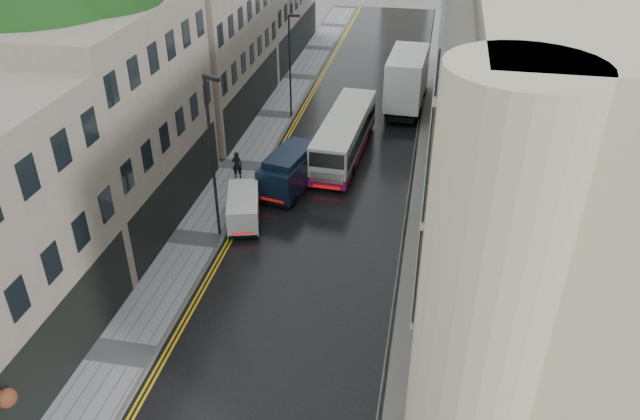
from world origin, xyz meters
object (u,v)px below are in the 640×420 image
(white_lorry, at_px, (388,87))
(white_van, at_px, (228,222))
(pedestrian, at_px, (237,165))
(navy_van, at_px, (263,179))
(lamp_post_near, at_px, (212,160))
(cream_bus, at_px, (318,153))
(tree_near, at_px, (56,97))
(tree_far, at_px, (169,37))
(lamp_post_far, at_px, (290,67))

(white_lorry, distance_m, white_van, 18.50)
(white_lorry, bearing_deg, pedestrian, -121.79)
(white_van, relative_size, pedestrian, 2.18)
(navy_van, height_order, lamp_post_near, lamp_post_near)
(cream_bus, distance_m, white_lorry, 10.32)
(white_lorry, bearing_deg, cream_bus, -105.54)
(tree_near, distance_m, tree_far, 13.02)
(cream_bus, distance_m, white_van, 8.20)
(tree_near, bearing_deg, lamp_post_far, 63.64)
(white_lorry, xyz_separation_m, lamp_post_far, (-6.82, -1.47, 1.52))
(white_lorry, xyz_separation_m, pedestrian, (-7.81, -11.34, -1.25))
(tree_far, xyz_separation_m, pedestrian, (6.51, -7.13, -5.26))
(tree_near, xyz_separation_m, pedestrian, (6.81, 5.87, -5.98))
(tree_far, xyz_separation_m, navy_van, (8.66, -9.14, -4.94))
(pedestrian, xyz_separation_m, lamp_post_far, (0.99, 9.88, 2.77))
(white_van, relative_size, lamp_post_near, 0.44)
(lamp_post_far, bearing_deg, tree_far, -162.71)
(white_lorry, relative_size, lamp_post_near, 0.99)
(lamp_post_near, bearing_deg, white_lorry, 91.68)
(tree_far, distance_m, navy_van, 13.52)
(lamp_post_far, bearing_deg, white_lorry, 9.33)
(tree_far, relative_size, lamp_post_far, 1.72)
(cream_bus, relative_size, white_lorry, 1.19)
(tree_near, distance_m, white_lorry, 23.07)
(tree_far, xyz_separation_m, lamp_post_near, (7.39, -13.14, -1.87))
(white_van, bearing_deg, lamp_post_near, 170.99)
(pedestrian, distance_m, lamp_post_near, 6.95)
(white_lorry, height_order, pedestrian, white_lorry)
(cream_bus, height_order, lamp_post_far, lamp_post_far)
(pedestrian, bearing_deg, lamp_post_near, 92.74)
(pedestrian, relative_size, lamp_post_near, 0.20)
(tree_near, xyz_separation_m, lamp_post_far, (7.80, 15.74, -3.21))
(pedestrian, bearing_deg, tree_far, -53.20)
(tree_far, distance_m, cream_bus, 13.32)
(lamp_post_far, bearing_deg, white_van, -91.35)
(white_van, bearing_deg, cream_bus, 51.78)
(white_lorry, bearing_deg, tree_far, -160.87)
(tree_far, relative_size, navy_van, 2.49)
(tree_near, bearing_deg, white_van, -0.62)
(white_van, bearing_deg, tree_far, 105.87)
(navy_van, distance_m, pedestrian, 2.95)
(white_lorry, bearing_deg, lamp_post_far, -165.12)
(cream_bus, distance_m, lamp_post_near, 8.95)
(white_lorry, bearing_deg, lamp_post_near, -109.01)
(white_van, xyz_separation_m, lamp_post_far, (-0.40, 15.83, 2.88))
(navy_van, distance_m, lamp_post_far, 12.18)
(pedestrian, bearing_deg, white_lorry, -130.13)
(white_lorry, xyz_separation_m, white_van, (-6.42, -17.30, -1.36))
(navy_van, relative_size, pedestrian, 2.95)
(cream_bus, bearing_deg, lamp_post_near, -112.94)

